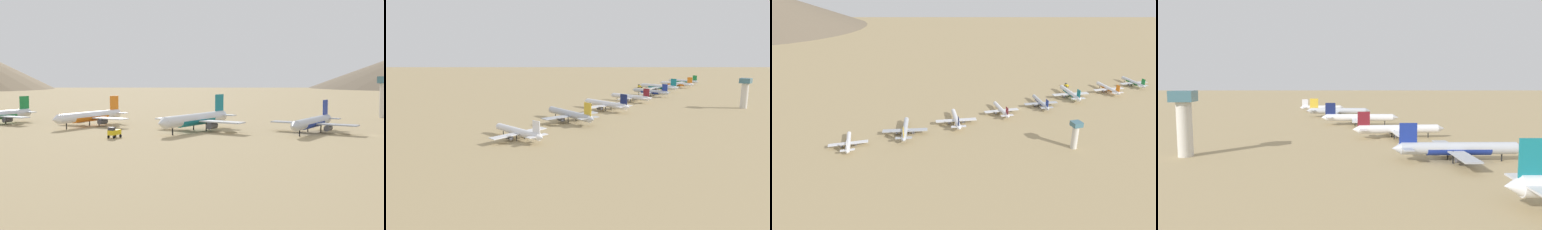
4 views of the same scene
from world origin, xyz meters
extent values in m
plane|color=tan|center=(0.00, 0.00, 0.00)|extent=(1928.66, 1928.66, 0.00)
cylinder|color=silver|center=(28.10, -159.34, 4.23)|extent=(36.40, 6.14, 3.82)
cone|color=silver|center=(47.78, -160.61, 4.23)|extent=(3.45, 3.95, 3.75)
cone|color=silver|center=(8.62, -158.09, 4.23)|extent=(3.03, 3.62, 3.44)
cube|color=#197A38|center=(12.23, -158.32, 8.70)|extent=(5.55, 0.71, 7.04)
cube|color=#B6BBC5|center=(11.63, -158.28, 4.61)|extent=(3.99, 12.26, 0.36)
cube|color=#B6BBC5|center=(26.59, -159.25, 3.56)|extent=(7.22, 34.47, 0.45)
cylinder|color=#4C4C54|center=(27.78, -153.27, 2.17)|extent=(4.37, 2.58, 2.31)
cylinder|color=#4C4C54|center=(27.01, -165.32, 2.17)|extent=(4.37, 2.58, 2.31)
cylinder|color=black|center=(41.83, -160.23, 1.92)|extent=(0.44, 0.44, 3.84)
cylinder|color=black|center=(25.75, -156.57, 1.92)|extent=(0.44, 0.44, 3.84)
cylinder|color=black|center=(25.42, -161.79, 1.92)|extent=(0.44, 0.44, 3.84)
cylinder|color=#197A38|center=(28.10, -159.34, 3.94)|extent=(20.13, 5.10, 3.83)
cylinder|color=white|center=(17.30, -115.33, 4.41)|extent=(37.98, 6.75, 3.99)
cone|color=white|center=(37.82, -116.84, 4.41)|extent=(3.64, 4.15, 3.91)
cone|color=white|center=(-3.01, -113.84, 4.41)|extent=(3.19, 3.80, 3.59)
cube|color=orange|center=(0.76, -114.12, 9.08)|extent=(5.79, 0.79, 7.35)
cube|color=silver|center=(0.13, -114.07, 4.81)|extent=(4.27, 12.81, 0.38)
cube|color=silver|center=(15.73, -115.22, 3.71)|extent=(7.85, 35.98, 0.47)
cylinder|color=#4C4C54|center=(17.03, -109.00, 2.27)|extent=(4.57, 2.73, 2.41)
cylinder|color=#4C4C54|center=(16.11, -121.56, 2.27)|extent=(4.57, 2.73, 2.41)
cylinder|color=black|center=(31.62, -116.39, 2.01)|extent=(0.46, 0.46, 4.01)
cylinder|color=black|center=(14.88, -112.42, 2.01)|extent=(0.46, 0.46, 4.01)
cylinder|color=black|center=(14.48, -117.86, 2.01)|extent=(0.46, 0.46, 4.01)
cylinder|color=orange|center=(17.30, -115.33, 4.11)|extent=(21.02, 5.51, 4.00)
cylinder|color=silver|center=(15.07, -65.43, 4.86)|extent=(41.86, 10.09, 4.40)
cone|color=silver|center=(37.53, -68.55, 4.86)|extent=(4.26, 4.78, 4.31)
cone|color=silver|center=(-7.16, -62.34, 4.86)|extent=(3.75, 4.36, 3.96)
cube|color=#14727F|center=(-3.04, -62.91, 10.01)|extent=(6.36, 1.28, 8.10)
cube|color=silver|center=(-3.72, -62.82, 5.30)|extent=(5.58, 14.26, 0.42)
cube|color=silver|center=(13.35, -65.19, 4.09)|extent=(11.15, 39.75, 0.52)
cylinder|color=#4C4C54|center=(15.22, -58.44, 2.50)|extent=(5.18, 3.30, 2.66)
cylinder|color=#4C4C54|center=(13.31, -72.19, 2.50)|extent=(5.18, 3.30, 2.66)
cylinder|color=black|center=(30.74, -67.61, 2.21)|extent=(0.51, 0.51, 4.42)
cylinder|color=black|center=(12.62, -62.05, 2.21)|extent=(0.51, 0.51, 4.42)
cylinder|color=black|center=(11.79, -68.01, 2.21)|extent=(0.51, 0.51, 4.42)
cylinder|color=#14727F|center=(15.07, -65.43, 4.53)|extent=(23.29, 7.52, 4.40)
cylinder|color=#B2B7C1|center=(1.32, -22.63, 4.17)|extent=(35.92, 8.20, 3.77)
cone|color=#B2B7C1|center=(20.62, -25.06, 4.17)|extent=(3.61, 4.06, 3.70)
cone|color=#B2B7C1|center=(-17.79, -20.23, 4.17)|extent=(3.18, 3.71, 3.39)
cube|color=navy|center=(-14.24, -20.68, 8.59)|extent=(5.46, 1.03, 6.95)
cube|color=#A4A8B2|center=(-14.83, -20.60, 4.55)|extent=(4.64, 12.21, 0.36)
cube|color=#A4A8B2|center=(-0.16, -22.45, 3.51)|extent=(9.14, 34.10, 0.45)
cylinder|color=#4C4C54|center=(1.37, -16.64, 2.14)|extent=(4.42, 2.79, 2.28)
cylinder|color=#4C4C54|center=(-0.11, -28.46, 2.14)|extent=(4.42, 2.79, 2.28)
cylinder|color=black|center=(14.79, -24.33, 1.90)|extent=(0.44, 0.44, 3.79)
cylinder|color=black|center=(-0.82, -19.76, 1.90)|extent=(0.44, 0.44, 3.79)
cylinder|color=black|center=(-1.47, -24.89, 1.90)|extent=(0.44, 0.44, 3.79)
cylinder|color=navy|center=(1.32, -22.63, 3.89)|extent=(19.97, 6.20, 3.78)
cylinder|color=white|center=(-4.67, 22.32, 4.08)|extent=(35.15, 5.67, 3.69)
cone|color=white|center=(14.35, 21.24, 4.08)|extent=(3.31, 3.79, 3.62)
cone|color=white|center=(-23.50, 23.39, 4.08)|extent=(2.91, 3.47, 3.32)
cube|color=maroon|center=(-20.01, 23.19, 8.41)|extent=(5.36, 0.64, 6.81)
cube|color=silver|center=(-20.59, 23.22, 4.45)|extent=(3.77, 11.82, 0.35)
cube|color=silver|center=(-6.13, 22.40, 3.44)|extent=(6.72, 33.28, 0.44)
cylinder|color=#4C4C54|center=(-5.02, 28.18, 2.10)|extent=(4.20, 2.46, 2.24)
cylinder|color=#4C4C54|center=(-5.68, 16.54, 2.10)|extent=(4.20, 2.46, 2.24)
cylinder|color=black|center=(8.61, 21.57, 1.86)|extent=(0.43, 0.43, 3.71)
cylinder|color=black|center=(-6.96, 24.98, 1.86)|extent=(0.43, 0.43, 3.71)
cylinder|color=black|center=(-7.24, 19.93, 1.86)|extent=(0.43, 0.43, 3.71)
cylinder|color=white|center=(-13.88, 69.14, 4.41)|extent=(37.97, 9.66, 3.99)
cone|color=white|center=(6.46, 66.03, 4.41)|extent=(3.91, 4.37, 3.91)
cone|color=white|center=(-34.02, 72.22, 4.41)|extent=(3.45, 3.99, 3.59)
cube|color=#141E51|center=(-30.28, 71.65, 9.08)|extent=(5.76, 1.24, 7.35)
cube|color=silver|center=(-30.91, 71.75, 4.81)|extent=(5.23, 12.96, 0.38)
cube|color=silver|center=(-15.44, 69.38, 3.71)|extent=(10.59, 36.08, 0.47)
cylinder|color=#4C4C54|center=(-13.66, 75.48, 2.27)|extent=(4.72, 3.05, 2.41)
cylinder|color=#4C4C54|center=(-15.56, 63.02, 2.27)|extent=(4.72, 3.05, 2.41)
cylinder|color=black|center=(0.31, 66.97, 2.01)|extent=(0.46, 0.46, 4.01)
cylinder|color=black|center=(-16.07, 72.24, 2.01)|extent=(0.46, 0.46, 4.01)
cylinder|color=black|center=(-16.89, 66.84, 2.01)|extent=(0.46, 0.46, 4.01)
cylinder|color=#B2B7C1|center=(-21.24, 114.78, 4.51)|extent=(38.63, 12.06, 4.08)
cone|color=#B2B7C1|center=(-0.67, 110.38, 4.51)|extent=(4.19, 4.63, 4.00)
cone|color=#B2B7C1|center=(-41.59, 119.13, 4.51)|extent=(3.70, 4.22, 3.67)
cube|color=gold|center=(-37.81, 118.32, 9.28)|extent=(5.85, 1.60, 7.51)
cube|color=#A4A8B2|center=(-38.44, 118.45, 4.91)|extent=(6.05, 13.31, 0.39)
cube|color=#A4A8B2|center=(-22.81, 115.11, 3.79)|extent=(12.87, 36.80, 0.48)
cylinder|color=#4C4C54|center=(-20.63, 121.23, 2.32)|extent=(4.92, 3.36, 2.47)
cylinder|color=#4C4C54|center=(-23.32, 108.64, 2.32)|extent=(4.92, 3.36, 2.47)
cylinder|color=black|center=(-6.88, 111.71, 2.05)|extent=(0.47, 0.47, 4.10)
cylinder|color=black|center=(-23.28, 118.07, 2.05)|extent=(0.47, 0.47, 4.10)
cylinder|color=black|center=(-24.44, 112.61, 2.05)|extent=(0.47, 0.47, 4.10)
cylinder|color=white|center=(-29.99, 159.57, 3.62)|extent=(31.17, 4.72, 3.28)
cone|color=white|center=(-13.10, 158.78, 3.62)|extent=(2.91, 3.34, 3.21)
cone|color=white|center=(-46.70, 160.35, 3.62)|extent=(2.55, 3.06, 2.95)
cube|color=white|center=(-43.60, 160.20, 7.46)|extent=(4.75, 0.52, 6.04)
cube|color=silver|center=(-44.12, 160.23, 3.95)|extent=(3.24, 10.47, 0.31)
cube|color=silver|center=(-31.28, 159.63, 3.05)|extent=(5.68, 29.50, 0.39)
cylinder|color=#4C4C54|center=(-30.35, 164.76, 1.86)|extent=(3.71, 2.15, 1.98)
cylinder|color=#4C4C54|center=(-30.83, 154.42, 1.86)|extent=(3.71, 2.15, 1.98)
cylinder|color=black|center=(-18.20, 159.01, 1.65)|extent=(0.38, 0.38, 3.29)
cylinder|color=black|center=(-32.04, 161.91, 1.65)|extent=(0.38, 0.38, 3.29)
cylinder|color=black|center=(-32.25, 157.43, 1.65)|extent=(0.38, 0.38, 3.29)
cylinder|color=white|center=(-29.99, 159.57, 3.38)|extent=(17.21, 4.08, 3.28)
cube|color=yellow|center=(46.68, -82.29, 1.95)|extent=(5.24, 2.38, 1.70)
cube|color=#333338|center=(48.38, -82.32, 3.35)|extent=(1.83, 2.10, 1.10)
cylinder|color=black|center=(48.68, -81.17, 0.55)|extent=(1.11, 0.37, 1.10)
cylinder|color=black|center=(48.64, -83.47, 0.55)|extent=(1.11, 0.37, 1.10)
cylinder|color=black|center=(44.72, -81.11, 0.55)|extent=(1.11, 0.37, 1.10)
cylinder|color=black|center=(44.69, -83.41, 0.55)|extent=(1.11, 0.37, 1.10)
cylinder|color=beige|center=(-84.68, -3.06, 9.08)|extent=(4.80, 4.80, 18.15)
cube|color=#3F6B7A|center=(-84.68, -3.06, 19.95)|extent=(7.20, 7.20, 3.60)
camera|label=1|loc=(187.50, 15.43, 21.29)|focal=45.31mm
camera|label=2|loc=(-145.64, 250.52, 38.31)|focal=30.24mm
camera|label=3|loc=(-278.60, 145.38, 123.85)|focal=32.02mm
camera|label=4|loc=(-46.57, -119.90, 24.51)|focal=31.70mm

